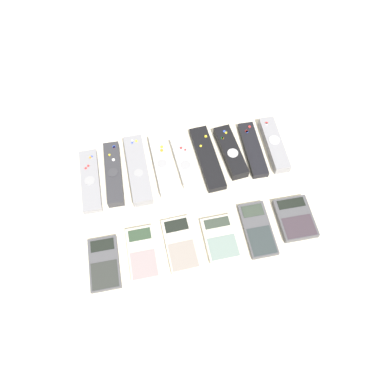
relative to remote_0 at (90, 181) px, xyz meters
The scene contains 16 objects.
ground_plane 0.30m from the remote_0, 27.01° to the right, with size 3.00×3.00×0.00m, color beige.
remote_0 is the anchor object (origin of this frame).
remote_1 0.07m from the remote_0, ahead, with size 0.05×0.20×0.03m.
remote_2 0.13m from the remote_0, ahead, with size 0.06×0.22×0.03m.
remote_3 0.20m from the remote_0, ahead, with size 0.05×0.20×0.03m.
remote_4 0.27m from the remote_0, ahead, with size 0.05×0.16×0.03m.
remote_5 0.33m from the remote_0, ahead, with size 0.06×0.22×0.02m.
remote_6 0.40m from the remote_0, ahead, with size 0.06×0.18×0.03m.
remote_7 0.47m from the remote_0, ahead, with size 0.05×0.19×0.02m.
remote_8 0.53m from the remote_0, ahead, with size 0.05×0.19×0.03m.
calculator_0 0.24m from the remote_0, 87.52° to the right, with size 0.08×0.14×0.01m.
calculator_1 0.26m from the remote_0, 65.87° to the right, with size 0.07×0.14×0.02m.
calculator_2 0.31m from the remote_0, 49.14° to the right, with size 0.08×0.14×0.02m.
calculator_3 0.39m from the remote_0, 38.48° to the right, with size 0.08×0.12×0.02m.
calculator_4 0.47m from the remote_0, 30.58° to the right, with size 0.07×0.15×0.01m.
calculator_5 0.56m from the remote_0, 24.57° to the right, with size 0.09×0.12×0.02m.
Camera 1 is at (-0.11, -0.44, 0.90)m, focal length 35.00 mm.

